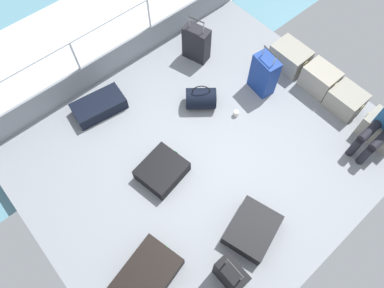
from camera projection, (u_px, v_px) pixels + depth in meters
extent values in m
cube|color=gray|center=(206.00, 150.00, 5.20)|extent=(4.40, 5.20, 0.06)
cube|color=gray|center=(119.00, 57.00, 5.76)|extent=(0.06, 5.20, 0.45)
cylinder|color=silver|center=(79.00, 67.00, 5.30)|extent=(0.04, 0.04, 1.00)
cylinder|color=silver|center=(150.00, 25.00, 5.74)|extent=(0.04, 0.04, 1.00)
cylinder|color=silver|center=(110.00, 20.00, 5.08)|extent=(0.04, 4.16, 0.04)
cube|color=white|center=(83.00, 36.00, 6.78)|extent=(2.40, 7.28, 0.01)
cube|color=gray|center=(290.00, 57.00, 5.81)|extent=(0.60, 0.44, 0.38)
torus|color=tan|center=(277.00, 43.00, 5.85)|extent=(0.02, 0.12, 0.12)
torus|color=tan|center=(305.00, 64.00, 5.63)|extent=(0.02, 0.12, 0.12)
cube|color=#9E9989|center=(320.00, 79.00, 5.56)|extent=(0.52, 0.40, 0.41)
torus|color=tan|center=(308.00, 66.00, 5.59)|extent=(0.02, 0.12, 0.12)
torus|color=tan|center=(335.00, 86.00, 5.39)|extent=(0.02, 0.12, 0.12)
cube|color=gray|center=(346.00, 100.00, 5.40)|extent=(0.50, 0.44, 0.35)
torus|color=tan|center=(334.00, 87.00, 5.43)|extent=(0.02, 0.12, 0.12)
torus|color=tan|center=(362.00, 108.00, 5.24)|extent=(0.02, 0.12, 0.12)
cube|color=gray|center=(381.00, 130.00, 5.12)|extent=(0.55, 0.40, 0.38)
torus|color=tan|center=(368.00, 115.00, 5.15)|extent=(0.02, 0.12, 0.12)
cylinder|color=black|center=(380.00, 140.00, 4.77)|extent=(0.12, 0.40, 0.12)
cylinder|color=black|center=(365.00, 156.00, 4.91)|extent=(0.11, 0.11, 0.38)
cylinder|color=black|center=(370.00, 131.00, 4.84)|extent=(0.12, 0.40, 0.12)
cylinder|color=black|center=(354.00, 147.00, 4.98)|extent=(0.11, 0.11, 0.38)
cube|color=navy|center=(264.00, 75.00, 5.43)|extent=(0.44, 0.30, 0.68)
cylinder|color=#A5A8AD|center=(264.00, 50.00, 5.11)|extent=(0.02, 0.02, 0.17)
cylinder|color=#A5A8AD|center=(274.00, 61.00, 5.01)|extent=(0.02, 0.02, 0.17)
cylinder|color=#2D2D2D|center=(270.00, 51.00, 4.98)|extent=(0.27, 0.05, 0.02)
cube|color=silver|center=(271.00, 68.00, 5.40)|extent=(0.05, 0.01, 0.08)
cube|color=black|center=(99.00, 106.00, 5.43)|extent=(0.53, 0.86, 0.21)
cube|color=silver|center=(122.00, 94.00, 5.52)|extent=(0.05, 0.01, 0.08)
cube|color=black|center=(196.00, 44.00, 5.79)|extent=(0.49, 0.35, 0.62)
cylinder|color=#A5A8AD|center=(190.00, 22.00, 5.47)|extent=(0.02, 0.02, 0.19)
cylinder|color=#A5A8AD|center=(204.00, 28.00, 5.40)|extent=(0.02, 0.02, 0.19)
cylinder|color=#2D2D2D|center=(197.00, 20.00, 5.35)|extent=(0.28, 0.10, 0.02)
cube|color=silver|center=(200.00, 31.00, 5.69)|extent=(0.05, 0.02, 0.08)
cube|color=black|center=(147.00, 275.00, 4.21)|extent=(0.73, 0.90, 0.22)
cube|color=green|center=(167.00, 247.00, 4.32)|extent=(0.05, 0.02, 0.08)
cube|color=black|center=(231.00, 275.00, 4.06)|extent=(0.39, 0.21, 0.54)
cylinder|color=#A5A8AD|center=(226.00, 261.00, 3.78)|extent=(0.02, 0.02, 0.21)
cylinder|color=#A5A8AD|center=(242.00, 278.00, 3.70)|extent=(0.02, 0.02, 0.21)
cylinder|color=#2D2D2D|center=(235.00, 268.00, 3.65)|extent=(0.25, 0.02, 0.02)
cube|color=white|center=(239.00, 266.00, 3.97)|extent=(0.05, 0.01, 0.08)
cube|color=black|center=(162.00, 171.00, 4.88)|extent=(0.65, 0.71, 0.22)
cube|color=green|center=(176.00, 153.00, 4.94)|extent=(0.05, 0.01, 0.08)
cube|color=black|center=(252.00, 230.00, 4.48)|extent=(0.73, 0.81, 0.22)
cube|color=silver|center=(265.00, 207.00, 4.60)|extent=(0.05, 0.02, 0.08)
cylinder|color=black|center=(201.00, 98.00, 5.42)|extent=(0.56, 0.57, 0.33)
torus|color=black|center=(201.00, 92.00, 5.27)|extent=(0.19, 0.23, 0.28)
cylinder|color=white|center=(236.00, 113.00, 5.43)|extent=(0.08, 0.08, 0.10)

